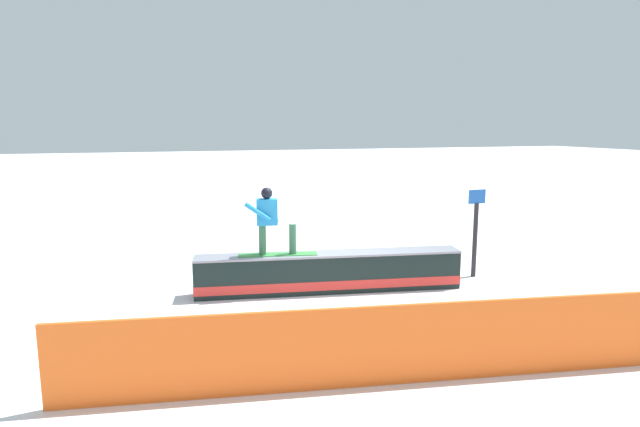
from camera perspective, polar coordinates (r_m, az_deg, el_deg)
ground_plane at (r=10.67m, az=1.05°, el=-8.39°), size 120.00×120.00×0.00m
grind_box at (r=10.57m, az=1.05°, el=-6.55°), size 5.31×1.44×0.79m
snowboarder at (r=10.18m, az=-5.43°, el=-0.61°), size 1.55×0.59×1.33m
safety_fence at (r=7.11m, az=12.06°, el=-13.49°), size 9.32×1.64×1.06m
trail_marker at (r=11.92m, az=16.47°, el=-1.77°), size 0.40×0.10×1.92m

